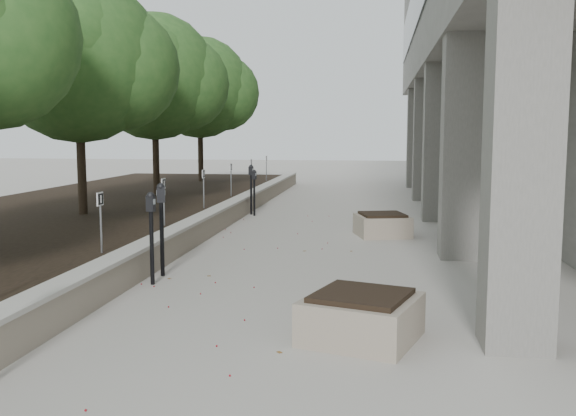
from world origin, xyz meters
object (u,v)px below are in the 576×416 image
Objects in this scene: crabapple_tree_3 at (79,94)px; parking_meter_5 at (251,190)px; crabapple_tree_4 at (155,104)px; parking_meter_3 at (162,230)px; planter_back at (382,224)px; planter_front at (361,316)px; parking_meter_2 at (152,239)px; parking_meter_4 at (254,193)px; crabapple_tree_5 at (200,109)px.

crabapple_tree_3 is 5.34m from parking_meter_5.
crabapple_tree_3 is 5.00m from crabapple_tree_4.
parking_meter_3 is 1.37× the size of planter_back.
crabapple_tree_4 reaches higher than planter_front.
parking_meter_4 is at bearing 99.62° from parking_meter_2.
parking_meter_3 reaches higher than parking_meter_2.
crabapple_tree_3 is 5.02× the size of planter_back.
crabapple_tree_4 reaches higher than planter_back.
parking_meter_3 is at bearing 103.96° from parking_meter_2.
crabapple_tree_4 is 4.33m from parking_meter_5.
parking_meter_5 is (3.25, 3.48, -2.43)m from crabapple_tree_3.
parking_meter_2 is (3.38, -9.82, -2.42)m from crabapple_tree_4.
crabapple_tree_3 is 3.88× the size of parking_meter_2.
crabapple_tree_5 is 12.23m from planter_back.
parking_meter_5 is 4.82m from planter_back.
crabapple_tree_4 is at bearing 170.05° from parking_meter_4.
parking_meter_5 is 1.28× the size of planter_back.
crabapple_tree_5 reaches higher than parking_meter_3.
crabapple_tree_4 is at bearing 145.30° from planter_back.
crabapple_tree_3 is at bearing 133.19° from planter_front.
parking_meter_3 is 1.18× the size of parking_meter_4.
parking_meter_3 is 1.30× the size of planter_front.
crabapple_tree_3 is at bearing 110.72° from parking_meter_3.
planter_back is at bearing 87.98° from planter_front.
planter_back is (3.49, 4.50, -0.49)m from parking_meter_3.
parking_meter_3 is at bearing -76.79° from crabapple_tree_5.
crabapple_tree_3 is at bearing -90.00° from crabapple_tree_5.
parking_meter_4 is (0.01, 8.03, -0.07)m from parking_meter_2.
parking_meter_4 is at bearing 43.51° from crabapple_tree_3.
crabapple_tree_4 is at bearing -90.00° from crabapple_tree_5.
parking_meter_5 is at bearing 73.07° from parking_meter_3.
parking_meter_4 is at bearing 107.30° from planter_front.
parking_meter_5 is at bearing 107.58° from planter_front.
crabapple_tree_3 reaches higher than planter_front.
crabapple_tree_4 is at bearing 90.00° from crabapple_tree_3.
crabapple_tree_4 is 5.02× the size of planter_back.
crabapple_tree_4 is at bearing 92.30° from parking_meter_3.
planter_front is (6.57, -7.00, -2.85)m from crabapple_tree_3.
planter_front is at bearing -61.30° from crabapple_tree_4.
crabapple_tree_4 is 8.79m from planter_back.
parking_meter_3 is 1.08× the size of parking_meter_5.
crabapple_tree_5 is at bearing 111.13° from planter_front.
planter_front is (6.57, -12.00, -2.85)m from crabapple_tree_4.
parking_meter_2 is 1.22× the size of planter_front.
crabapple_tree_5 is at bearing 90.00° from crabapple_tree_4.
crabapple_tree_4 is 5.00m from crabapple_tree_5.
parking_meter_5 reaches higher than planter_back.
crabapple_tree_4 is 3.93× the size of parking_meter_5.
planter_back is at bearing 65.57° from parking_meter_2.
parking_meter_2 is 8.03m from parking_meter_4.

